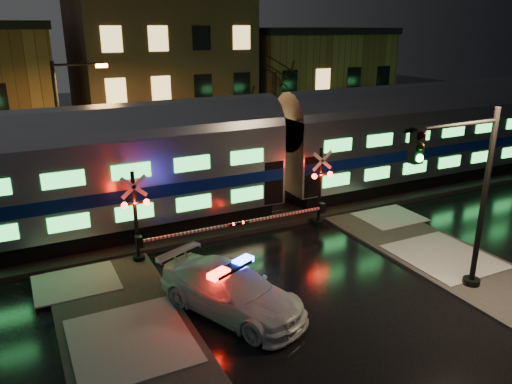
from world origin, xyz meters
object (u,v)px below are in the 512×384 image
crossing_signal_right (314,196)px  streetlight (66,130)px  traffic_light (464,201)px  crossing_signal_left (146,225)px  police_car (232,291)px

crossing_signal_right → streetlight: bearing=146.0°
streetlight → traffic_light: bearing=-52.0°
crossing_signal_right → streetlight: streetlight is taller
crossing_signal_right → crossing_signal_left: 8.01m
crossing_signal_left → streetlight: streetlight is taller
crossing_signal_left → traffic_light: traffic_light is taller
police_car → traffic_light: (7.60, -2.45, 2.75)m
crossing_signal_right → streetlight: (-9.95, 6.70, 2.84)m
police_car → traffic_light: size_ratio=0.89×
streetlight → crossing_signal_left: bearing=-73.9°
police_car → crossing_signal_right: size_ratio=1.09×
crossing_signal_left → traffic_light: (9.14, -7.47, 1.96)m
traffic_light → streetlight: bearing=134.9°
crossing_signal_right → streetlight: size_ratio=0.71×
traffic_light → crossing_signal_right: bearing=105.5°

